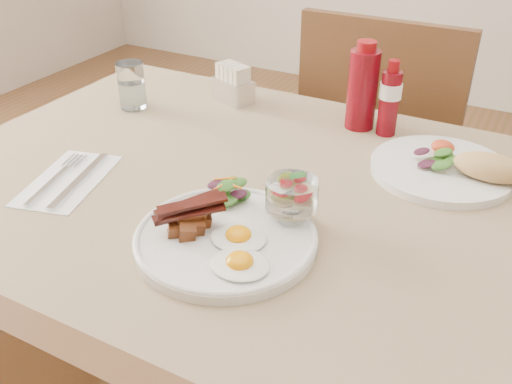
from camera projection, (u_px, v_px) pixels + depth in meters
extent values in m
cylinder|color=#56341B|center=(155.00, 202.00, 1.71)|extent=(0.06, 0.06, 0.71)
cube|color=#56341B|center=(280.00, 205.00, 1.01)|extent=(1.30, 0.85, 0.04)
cube|color=#928059|center=(281.00, 195.00, 1.00)|extent=(1.33, 0.88, 0.00)
cylinder|color=#56341B|center=(306.00, 240.00, 1.77)|extent=(0.04, 0.04, 0.45)
cylinder|color=#56341B|center=(421.00, 275.00, 1.62)|extent=(0.04, 0.04, 0.45)
cylinder|color=#56341B|center=(347.00, 188.00, 2.04)|extent=(0.04, 0.04, 0.45)
cylinder|color=#56341B|center=(449.00, 214.00, 1.90)|extent=(0.04, 0.04, 0.45)
cube|color=#56341B|center=(389.00, 161.00, 1.71)|extent=(0.42, 0.42, 0.03)
cube|color=#56341B|center=(376.00, 111.00, 1.44)|extent=(0.42, 0.03, 0.46)
cylinder|color=white|center=(226.00, 239.00, 0.87)|extent=(0.28, 0.28, 0.02)
ellipsoid|color=white|center=(240.00, 264.00, 0.80)|extent=(0.11, 0.10, 0.01)
ellipsoid|color=#FF9505|center=(240.00, 261.00, 0.79)|extent=(0.04, 0.04, 0.02)
ellipsoid|color=white|center=(238.00, 238.00, 0.85)|extent=(0.11, 0.10, 0.01)
ellipsoid|color=#FF9505|center=(238.00, 235.00, 0.85)|extent=(0.04, 0.04, 0.02)
cube|color=brown|center=(185.00, 222.00, 0.87)|extent=(0.03, 0.03, 0.02)
cube|color=brown|center=(196.00, 226.00, 0.86)|extent=(0.03, 0.03, 0.02)
cube|color=brown|center=(175.00, 230.00, 0.86)|extent=(0.03, 0.03, 0.02)
cube|color=brown|center=(203.00, 220.00, 0.88)|extent=(0.03, 0.03, 0.02)
cube|color=brown|center=(187.00, 232.00, 0.85)|extent=(0.03, 0.03, 0.02)
cube|color=brown|center=(176.00, 220.00, 0.88)|extent=(0.03, 0.03, 0.02)
cube|color=brown|center=(193.00, 214.00, 0.86)|extent=(0.03, 0.03, 0.02)
cube|color=brown|center=(184.00, 217.00, 0.86)|extent=(0.03, 0.03, 0.02)
cube|color=brown|center=(199.00, 212.00, 0.87)|extent=(0.03, 0.03, 0.02)
cube|color=#430F0B|center=(187.00, 212.00, 0.86)|extent=(0.09, 0.09, 0.01)
cube|color=#430F0B|center=(190.00, 212.00, 0.85)|extent=(0.09, 0.09, 0.01)
cube|color=#430F0B|center=(189.00, 204.00, 0.86)|extent=(0.08, 0.10, 0.01)
cube|color=#430F0B|center=(192.00, 204.00, 0.85)|extent=(0.09, 0.09, 0.01)
ellipsoid|color=#275416|center=(228.00, 199.00, 0.94)|extent=(0.04, 0.03, 0.01)
ellipsoid|color=#275416|center=(240.00, 196.00, 0.94)|extent=(0.04, 0.03, 0.01)
ellipsoid|color=#361121|center=(221.00, 191.00, 0.95)|extent=(0.04, 0.03, 0.01)
ellipsoid|color=#275416|center=(227.00, 201.00, 0.92)|extent=(0.04, 0.03, 0.01)
ellipsoid|color=#275416|center=(219.00, 195.00, 0.93)|extent=(0.04, 0.03, 0.01)
ellipsoid|color=#361121|center=(238.00, 194.00, 0.93)|extent=(0.03, 0.03, 0.01)
ellipsoid|color=#275416|center=(230.00, 182.00, 0.95)|extent=(0.04, 0.03, 0.01)
ellipsoid|color=#275416|center=(238.00, 183.00, 0.94)|extent=(0.04, 0.03, 0.01)
ellipsoid|color=#361121|center=(216.00, 184.00, 0.93)|extent=(0.03, 0.02, 0.01)
ellipsoid|color=#275416|center=(227.00, 186.00, 0.92)|extent=(0.04, 0.03, 0.01)
cylinder|color=orange|center=(232.00, 182.00, 0.93)|extent=(0.03, 0.03, 0.01)
cylinder|color=orange|center=(225.00, 179.00, 0.94)|extent=(0.04, 0.02, 0.01)
cylinder|color=orange|center=(233.00, 185.00, 0.92)|extent=(0.04, 0.01, 0.01)
cylinder|color=orange|center=(223.00, 185.00, 0.92)|extent=(0.02, 0.04, 0.01)
cylinder|color=white|center=(291.00, 217.00, 0.90)|extent=(0.04, 0.04, 0.01)
cylinder|color=white|center=(291.00, 211.00, 0.89)|extent=(0.02, 0.02, 0.01)
cylinder|color=white|center=(292.00, 195.00, 0.87)|extent=(0.08, 0.08, 0.05)
cylinder|color=beige|center=(286.00, 196.00, 0.89)|extent=(0.02, 0.02, 0.01)
cylinder|color=beige|center=(299.00, 201.00, 0.87)|extent=(0.02, 0.02, 0.01)
cylinder|color=beige|center=(295.00, 191.00, 0.89)|extent=(0.02, 0.02, 0.01)
cylinder|color=#9BC73C|center=(288.00, 183.00, 0.88)|extent=(0.03, 0.03, 0.01)
cone|color=red|center=(298.00, 189.00, 0.85)|extent=(0.02, 0.02, 0.02)
cone|color=red|center=(283.00, 183.00, 0.86)|extent=(0.02, 0.02, 0.02)
cone|color=red|center=(297.00, 177.00, 0.87)|extent=(0.02, 0.02, 0.02)
ellipsoid|color=#31812E|center=(295.00, 176.00, 0.86)|extent=(0.02, 0.01, 0.00)
ellipsoid|color=#31812E|center=(300.00, 175.00, 0.85)|extent=(0.02, 0.01, 0.00)
cylinder|color=white|center=(441.00, 169.00, 1.06)|extent=(0.26, 0.26, 0.02)
ellipsoid|color=#275416|center=(431.00, 162.00, 1.05)|extent=(0.05, 0.04, 0.01)
ellipsoid|color=#275416|center=(444.00, 156.00, 1.06)|extent=(0.04, 0.04, 0.01)
ellipsoid|color=#361121|center=(427.00, 164.00, 1.04)|extent=(0.04, 0.03, 0.01)
ellipsoid|color=#275416|center=(441.00, 165.00, 1.02)|extent=(0.04, 0.04, 0.01)
ellipsoid|color=#275416|center=(453.00, 160.00, 1.04)|extent=(0.04, 0.03, 0.01)
ellipsoid|color=#361121|center=(422.00, 151.00, 1.06)|extent=(0.03, 0.03, 0.01)
ellipsoid|color=#275416|center=(443.00, 152.00, 1.05)|extent=(0.04, 0.03, 0.01)
ellipsoid|color=red|center=(442.00, 149.00, 1.08)|extent=(0.04, 0.04, 0.03)
ellipsoid|color=tan|center=(490.00, 166.00, 1.00)|extent=(0.14, 0.10, 0.05)
cylinder|color=#60050E|center=(362.00, 90.00, 1.19)|extent=(0.08, 0.08, 0.17)
cylinder|color=maroon|center=(367.00, 46.00, 1.14)|extent=(0.05, 0.05, 0.02)
cylinder|color=#60050E|center=(389.00, 104.00, 1.17)|extent=(0.04, 0.04, 0.14)
cylinder|color=white|center=(391.00, 91.00, 1.16)|extent=(0.05, 0.05, 0.03)
cylinder|color=maroon|center=(394.00, 66.00, 1.13)|extent=(0.02, 0.02, 0.02)
cube|color=silver|center=(233.00, 90.00, 1.34)|extent=(0.11, 0.09, 0.05)
cube|color=beige|center=(224.00, 74.00, 1.35)|extent=(0.03, 0.05, 0.06)
cube|color=beige|center=(229.00, 75.00, 1.34)|extent=(0.03, 0.05, 0.06)
cube|color=beige|center=(233.00, 77.00, 1.33)|extent=(0.03, 0.05, 0.06)
cube|color=beige|center=(237.00, 79.00, 1.32)|extent=(0.03, 0.05, 0.06)
cube|color=beige|center=(242.00, 81.00, 1.31)|extent=(0.03, 0.05, 0.06)
cylinder|color=white|center=(132.00, 85.00, 1.30)|extent=(0.06, 0.06, 0.11)
cylinder|color=silver|center=(133.00, 95.00, 1.31)|extent=(0.05, 0.05, 0.06)
cube|color=white|center=(68.00, 180.00, 1.03)|extent=(0.17, 0.24, 0.00)
cube|color=silver|center=(80.00, 180.00, 1.03)|extent=(0.07, 0.20, 0.00)
cube|color=silver|center=(48.00, 185.00, 1.01)|extent=(0.05, 0.14, 0.00)
cube|color=silver|center=(69.00, 160.00, 1.09)|extent=(0.02, 0.05, 0.00)
cube|color=silver|center=(73.00, 160.00, 1.09)|extent=(0.02, 0.05, 0.00)
cube|color=silver|center=(77.00, 161.00, 1.09)|extent=(0.02, 0.05, 0.00)
cube|color=silver|center=(81.00, 161.00, 1.09)|extent=(0.02, 0.05, 0.00)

